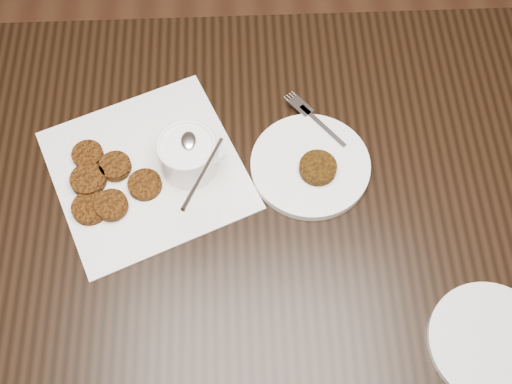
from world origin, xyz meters
TOP-DOWN VIEW (x-y plane):
  - table at (0.04, 0.16)m, footprint 1.37×0.88m
  - napkin at (-0.19, 0.25)m, footprint 0.40×0.40m
  - sauce_ramekin at (-0.12, 0.26)m, footprint 0.14×0.14m
  - patty_cluster at (-0.26, 0.22)m, footprint 0.27×0.27m
  - plate_with_patty at (0.09, 0.25)m, footprint 0.29×0.29m
  - plate_empty at (0.34, -0.07)m, footprint 0.20×0.20m

SIDE VIEW (x-z plane):
  - table at x=0.04m, z-range 0.00..0.75m
  - napkin at x=-0.19m, z-range 0.75..0.75m
  - plate_empty at x=0.34m, z-range 0.75..0.76m
  - patty_cluster at x=-0.26m, z-range 0.75..0.77m
  - plate_with_patty at x=0.09m, z-range 0.75..0.78m
  - sauce_ramekin at x=-0.12m, z-range 0.75..0.89m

